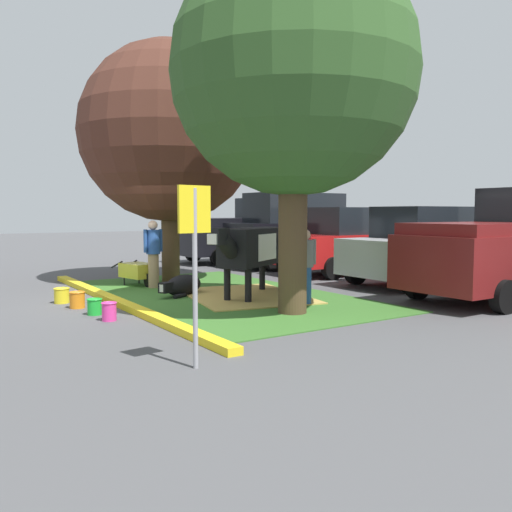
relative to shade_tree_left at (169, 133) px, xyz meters
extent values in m
plane|color=#4C4C4F|center=(2.36, -1.78, -3.96)|extent=(80.00, 80.00, 0.00)
cube|color=#386B28|center=(2.71, 0.02, -3.95)|extent=(8.16, 4.52, 0.02)
cube|color=yellow|center=(2.71, -2.39, -3.90)|extent=(9.36, 0.24, 0.12)
cube|color=tan|center=(3.28, 0.30, -3.94)|extent=(3.60, 2.97, 0.04)
cylinder|color=#4C3823|center=(0.00, 0.00, -2.80)|extent=(0.48, 0.48, 2.33)
sphere|color=#4C281E|center=(0.00, 0.00, 0.01)|extent=(4.71, 4.71, 4.71)
cylinder|color=#4C3823|center=(5.42, 0.01, -2.55)|extent=(0.53, 0.53, 2.83)
sphere|color=#2D5123|center=(5.42, 0.01, 0.42)|extent=(4.45, 4.45, 4.45)
cube|color=black|center=(3.42, 0.50, -2.83)|extent=(1.79, 2.33, 0.80)
cube|color=white|center=(3.50, 0.38, -2.83)|extent=(1.08, 1.14, 0.56)
cylinder|color=black|center=(4.11, -0.63, -2.73)|extent=(0.60, 0.71, 0.58)
cube|color=black|center=(4.28, -0.91, -2.55)|extent=(0.45, 0.51, 0.32)
cube|color=white|center=(4.38, -1.08, -2.59)|extent=(0.23, 0.21, 0.20)
cylinder|color=black|center=(4.08, -0.11, -3.60)|extent=(0.14, 0.14, 0.73)
cylinder|color=black|center=(3.66, -0.36, -3.60)|extent=(0.14, 0.14, 0.73)
cylinder|color=black|center=(3.19, 1.37, -3.60)|extent=(0.14, 0.14, 0.73)
cylinder|color=black|center=(2.77, 1.11, -3.60)|extent=(0.14, 0.14, 0.73)
cylinder|color=black|center=(2.80, 1.53, -3.08)|extent=(0.06, 0.06, 0.70)
ellipsoid|color=black|center=(2.39, -0.76, -3.72)|extent=(0.91, 1.20, 0.48)
cube|color=black|center=(2.64, -1.30, -3.70)|extent=(0.30, 0.34, 0.22)
cube|color=silver|center=(2.70, -1.41, -3.70)|extent=(0.12, 0.10, 0.16)
cylinder|color=black|center=(2.70, -1.00, -3.90)|extent=(0.24, 0.36, 0.10)
cylinder|color=#9E7F5B|center=(0.91, -0.87, -3.53)|extent=(0.26, 0.26, 0.86)
cylinder|color=#23478C|center=(0.91, -0.87, -2.81)|extent=(0.34, 0.34, 0.59)
sphere|color=beige|center=(0.91, -0.87, -2.40)|extent=(0.23, 0.23, 0.23)
cylinder|color=#23478C|center=(0.87, -0.65, -2.78)|extent=(0.09, 0.09, 0.56)
cylinder|color=#23478C|center=(0.96, -1.08, -2.78)|extent=(0.09, 0.09, 0.56)
cylinder|color=#23478C|center=(3.00, 1.61, -3.54)|extent=(0.26, 0.26, 0.85)
cylinder|color=black|center=(3.00, 1.61, -2.82)|extent=(0.34, 0.34, 0.58)
sphere|color=#8C664C|center=(3.00, 1.61, -2.42)|extent=(0.23, 0.23, 0.23)
cylinder|color=black|center=(3.18, 1.73, -2.79)|extent=(0.09, 0.09, 0.55)
cylinder|color=black|center=(2.82, 1.49, -2.79)|extent=(0.09, 0.09, 0.55)
cylinder|color=#23478C|center=(4.85, 0.76, -3.57)|extent=(0.26, 0.26, 0.78)
cylinder|color=slate|center=(4.85, 0.76, -2.91)|extent=(0.34, 0.34, 0.54)
sphere|color=tan|center=(4.85, 0.76, -2.54)|extent=(0.21, 0.21, 0.21)
cylinder|color=slate|center=(4.85, 0.54, -2.88)|extent=(0.09, 0.09, 0.51)
cylinder|color=slate|center=(4.86, 0.98, -2.88)|extent=(0.09, 0.09, 0.51)
cube|color=gold|center=(0.29, -1.03, -3.56)|extent=(1.01, 0.78, 0.36)
cylinder|color=black|center=(0.77, -0.92, -3.78)|extent=(0.37, 0.18, 0.36)
cylinder|color=black|center=(-0.05, -0.88, -3.84)|extent=(0.04, 0.04, 0.24)
cylinder|color=black|center=(0.04, -1.31, -3.84)|extent=(0.04, 0.04, 0.24)
cylinder|color=black|center=(-0.40, -0.96, -3.44)|extent=(0.53, 0.15, 0.23)
cylinder|color=black|center=(-0.30, -1.39, -3.44)|extent=(0.53, 0.15, 0.23)
cylinder|color=#99999E|center=(7.56, -3.05, -2.88)|extent=(0.06, 0.06, 2.16)
cube|color=yellow|center=(7.56, -3.05, -2.05)|extent=(0.09, 0.44, 0.56)
cylinder|color=yellow|center=(1.89, -3.29, -3.81)|extent=(0.30, 0.30, 0.30)
torus|color=yellow|center=(1.89, -3.29, -3.66)|extent=(0.32, 0.32, 0.02)
cylinder|color=orange|center=(2.65, -3.17, -3.81)|extent=(0.29, 0.29, 0.31)
torus|color=orange|center=(2.65, -3.17, -3.65)|extent=(0.31, 0.31, 0.02)
cylinder|color=green|center=(3.53, -3.09, -3.82)|extent=(0.26, 0.26, 0.29)
torus|color=green|center=(3.53, -3.09, -3.68)|extent=(0.28, 0.28, 0.02)
cylinder|color=#EA3893|center=(4.20, -3.04, -3.81)|extent=(0.25, 0.25, 0.31)
torus|color=#EA3893|center=(4.20, -3.04, -3.65)|extent=(0.27, 0.27, 0.02)
cube|color=black|center=(-4.04, 4.93, -3.09)|extent=(2.00, 5.40, 1.10)
cube|color=black|center=(-4.04, 5.87, -2.04)|extent=(1.84, 1.80, 1.00)
cube|color=black|center=(-4.03, 3.71, -2.42)|extent=(1.90, 2.70, 0.24)
cylinder|color=black|center=(-5.04, 6.68, -3.64)|extent=(0.22, 0.64, 0.64)
cylinder|color=black|center=(-3.04, 6.69, -3.64)|extent=(0.22, 0.64, 0.64)
cylinder|color=black|center=(-5.03, 3.17, -3.64)|extent=(0.22, 0.64, 0.64)
cylinder|color=black|center=(-3.03, 3.18, -3.64)|extent=(0.22, 0.64, 0.64)
cube|color=black|center=(-1.43, 5.25, -3.04)|extent=(1.90, 4.60, 1.20)
cube|color=black|center=(-1.43, 5.25, -1.94)|extent=(1.67, 3.20, 1.00)
cylinder|color=black|center=(-2.38, 6.75, -3.64)|extent=(0.22, 0.64, 0.64)
cylinder|color=black|center=(-0.48, 6.75, -3.64)|extent=(0.22, 0.64, 0.64)
cylinder|color=black|center=(-2.38, 3.76, -3.64)|extent=(0.22, 0.64, 0.64)
cylinder|color=black|center=(-0.48, 3.76, -3.64)|extent=(0.22, 0.64, 0.64)
cube|color=red|center=(1.16, 5.36, -3.19)|extent=(1.80, 4.40, 0.90)
cube|color=black|center=(1.16, 5.36, -2.34)|extent=(1.59, 2.20, 0.80)
cylinder|color=black|center=(0.26, 6.79, -3.64)|extent=(0.22, 0.64, 0.64)
cylinder|color=black|center=(2.06, 6.79, -3.64)|extent=(0.22, 0.64, 0.64)
cylinder|color=black|center=(0.26, 3.93, -3.64)|extent=(0.22, 0.64, 0.64)
cylinder|color=black|center=(2.06, 3.93, -3.64)|extent=(0.22, 0.64, 0.64)
cube|color=silver|center=(3.98, 5.27, -3.19)|extent=(1.80, 4.40, 0.90)
cube|color=black|center=(3.98, 5.27, -2.34)|extent=(1.59, 2.20, 0.80)
cylinder|color=black|center=(3.08, 6.70, -3.64)|extent=(0.22, 0.64, 0.64)
cylinder|color=black|center=(4.88, 6.70, -3.64)|extent=(0.22, 0.64, 0.64)
cylinder|color=black|center=(3.08, 3.84, -3.64)|extent=(0.22, 0.64, 0.64)
cylinder|color=black|center=(4.88, 3.84, -3.64)|extent=(0.22, 0.64, 0.64)
cube|color=maroon|center=(6.56, 5.05, -3.09)|extent=(2.00, 5.40, 1.10)
cube|color=maroon|center=(6.56, 3.83, -2.42)|extent=(1.90, 2.70, 0.24)
cylinder|color=black|center=(5.56, 6.80, -3.64)|extent=(0.22, 0.64, 0.64)
cylinder|color=black|center=(5.56, 3.29, -3.64)|extent=(0.22, 0.64, 0.64)
cylinder|color=black|center=(7.56, 3.29, -3.64)|extent=(0.22, 0.64, 0.64)
camera|label=1|loc=(13.25, -5.89, -2.08)|focal=37.50mm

